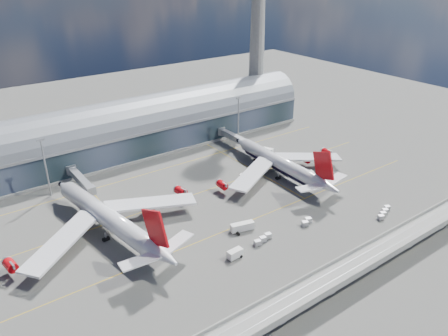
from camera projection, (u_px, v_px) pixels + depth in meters
ground at (223, 214)px, 170.99m from camera, size 500.00×500.00×0.00m
taxi_lines at (193, 192)px, 187.13m from camera, size 200.00×80.12×0.01m
terminal at (134, 130)px, 223.03m from camera, size 200.00×30.00×28.00m
control_tower at (257, 33)px, 254.38m from camera, size 19.00×19.00×103.00m
guideway at (332, 278)px, 128.56m from camera, size 220.00×8.50×7.20m
floodlight_mast_left at (46, 166)px, 178.75m from camera, size 3.00×0.70×25.70m
floodlight_mast_right at (238, 119)px, 231.77m from camera, size 3.00×0.70×25.70m
airliner_left at (110, 219)px, 155.44m from camera, size 72.22×76.00×23.19m
airliner_right at (281, 164)px, 199.40m from camera, size 66.12×69.10×21.94m
jet_bridge_left at (79, 178)px, 187.53m from camera, size 4.40×28.00×7.25m
jet_bridge_right at (235, 138)px, 230.07m from camera, size 4.40×32.00×7.25m
service_truck_1 at (235, 254)px, 145.32m from camera, size 5.46×2.89×3.10m
service_truck_2 at (242, 227)px, 159.92m from camera, size 9.22×4.67×3.22m
service_truck_3 at (312, 175)px, 198.96m from camera, size 4.24×5.92×2.68m
service_truck_4 at (268, 151)px, 223.32m from camera, size 4.49×6.01×3.17m
service_truck_5 at (245, 177)px, 196.84m from camera, size 4.05×5.72×2.58m
cargo_train_0 at (263, 239)px, 153.85m from camera, size 8.81×3.40×1.93m
cargo_train_1 at (384, 213)px, 170.18m from camera, size 10.92×5.40×1.83m
cargo_train_2 at (307, 222)px, 164.03m from camera, size 5.92×3.73×1.92m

